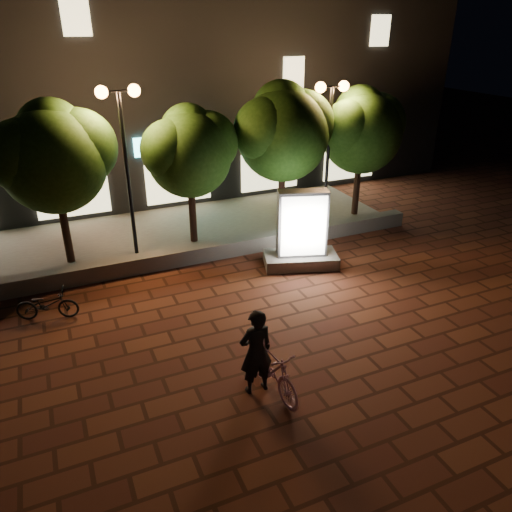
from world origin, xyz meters
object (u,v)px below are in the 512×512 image
street_lamp_right (330,117)px  tree_right (284,129)px  tree_left (54,154)px  tree_far_right (362,128)px  ad_kiosk (301,236)px  scooter_parked (47,304)px  tree_mid (190,149)px  scooter_pink (272,369)px  street_lamp_left (122,129)px  rider (256,352)px

street_lamp_right → tree_right: bearing=170.9°
tree_left → tree_far_right: size_ratio=1.03×
tree_far_right → ad_kiosk: bearing=-143.1°
tree_left → scooter_parked: tree_left is taller
tree_left → tree_mid: bearing=-0.0°
tree_right → scooter_pink: (-4.11, -7.88, -3.01)m
street_lamp_left → scooter_pink: street_lamp_left is taller
tree_mid → rider: bearing=-98.0°
tree_right → street_lamp_left: bearing=-177.2°
tree_left → tree_far_right: (10.50, -0.00, -0.08)m
scooter_pink → tree_left: bearing=105.2°
street_lamp_left → street_lamp_right: bearing=0.0°
ad_kiosk → scooter_pink: size_ratio=1.33×
tree_mid → scooter_parked: tree_mid is taller
tree_left → scooter_parked: bearing=-105.2°
street_lamp_left → ad_kiosk: size_ratio=2.10×
tree_right → rider: size_ratio=2.66×
tree_right → scooter_pink: tree_right is taller
street_lamp_right → tree_left: bearing=178.3°
ad_kiosk → tree_mid: bearing=129.2°
tree_left → scooter_parked: size_ratio=3.18×
street_lamp_right → ad_kiosk: (-2.48, -2.76, -2.92)m
street_lamp_right → street_lamp_left: bearing=180.0°
street_lamp_right → scooter_pink: street_lamp_right is taller
tree_mid → scooter_parked: (-4.84, -3.13, -2.81)m
tree_right → tree_far_right: bearing=-0.0°
tree_mid → street_lamp_left: size_ratio=0.87×
street_lamp_left → ad_kiosk: bearing=-31.4°
tree_right → tree_far_right: 3.20m
tree_far_right → ad_kiosk: (-4.03, -3.02, -2.40)m
street_lamp_right → scooter_parked: bearing=-163.7°
tree_mid → scooter_parked: 6.42m
tree_far_right → street_lamp_right: bearing=-170.4°
ad_kiosk → scooter_pink: bearing=-124.0°
street_lamp_left → scooter_pink: size_ratio=2.80×
tree_mid → street_lamp_left: (-2.05, -0.26, 0.81)m
tree_mid → ad_kiosk: (2.47, -3.02, -2.24)m
tree_right → tree_mid: bearing=-180.0°
street_lamp_left → street_lamp_right: street_lamp_left is taller
tree_left → rider: bearing=-69.4°
tree_far_right → tree_right: bearing=180.0°
tree_far_right → street_lamp_left: street_lamp_left is taller
rider → scooter_parked: rider is taller
tree_mid → tree_far_right: (6.50, 0.00, 0.15)m
tree_right → rider: bearing=-119.7°
tree_right → street_lamp_right: bearing=-9.1°
tree_left → tree_right: bearing=0.0°
tree_mid → tree_far_right: bearing=0.0°
scooter_pink → scooter_parked: scooter_pink is taller
tree_right → scooter_parked: size_ratio=3.30×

